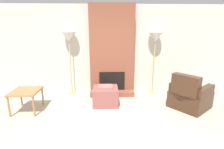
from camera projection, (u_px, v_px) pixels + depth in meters
name	position (u px, v px, depth m)	size (l,w,h in m)	color
ground_plane	(117.00, 144.00, 3.02)	(24.00, 24.00, 0.00)	#B2A893
wall_back	(112.00, 50.00, 5.30)	(8.00, 0.06, 2.60)	beige
fireplace	(112.00, 52.00, 5.12)	(1.28, 0.60, 2.60)	brown
ottoman	(105.00, 96.00, 4.53)	(0.64, 0.60, 0.51)	#8C4C47
armchair	(189.00, 97.00, 4.30)	(1.14, 1.14, 0.89)	#422819
side_table	(26.00, 93.00, 4.11)	(0.62, 0.66, 0.52)	#9E7042
floor_lamp_left	(69.00, 39.00, 4.93)	(0.41, 0.41, 1.83)	tan
floor_lamp_right	(155.00, 40.00, 5.03)	(0.41, 0.41, 1.82)	tan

